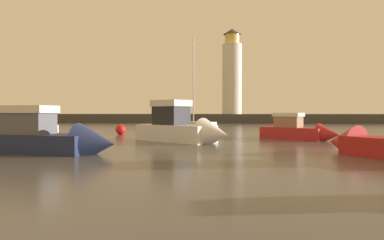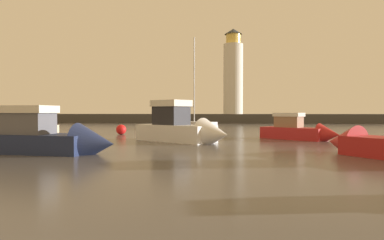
{
  "view_description": "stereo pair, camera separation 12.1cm",
  "coord_description": "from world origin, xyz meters",
  "px_view_note": "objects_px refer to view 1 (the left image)",
  "views": [
    {
      "loc": [
        2.6,
        -1.38,
        2.0
      ],
      "look_at": [
        0.73,
        20.89,
        1.45
      ],
      "focal_mm": 31.87,
      "sensor_mm": 36.0,
      "label": 1
    },
    {
      "loc": [
        2.72,
        -1.37,
        2.0
      ],
      "look_at": [
        0.73,
        20.89,
        1.45
      ],
      "focal_mm": 31.87,
      "sensor_mm": 36.0,
      "label": 2
    }
  ],
  "objects_px": {
    "lighthouse": "(232,74)",
    "sailboat_moored": "(189,125)",
    "motorboat_3": "(301,131)",
    "motorboat_5": "(19,129)",
    "motorboat_1": "(185,128)",
    "mooring_buoy": "(121,130)",
    "motorboat_6": "(51,138)"
  },
  "relations": [
    {
      "from": "lighthouse",
      "to": "mooring_buoy",
      "type": "distance_m",
      "value": 34.97
    },
    {
      "from": "lighthouse",
      "to": "sailboat_moored",
      "type": "bearing_deg",
      "value": -102.7
    },
    {
      "from": "lighthouse",
      "to": "motorboat_3",
      "type": "height_order",
      "value": "lighthouse"
    },
    {
      "from": "lighthouse",
      "to": "motorboat_5",
      "type": "xyz_separation_m",
      "value": [
        -17.03,
        -37.04,
        -8.05
      ]
    },
    {
      "from": "mooring_buoy",
      "to": "motorboat_3",
      "type": "bearing_deg",
      "value": -16.29
    },
    {
      "from": "motorboat_3",
      "to": "mooring_buoy",
      "type": "bearing_deg",
      "value": 163.71
    },
    {
      "from": "lighthouse",
      "to": "motorboat_1",
      "type": "bearing_deg",
      "value": -96.4
    },
    {
      "from": "motorboat_3",
      "to": "lighthouse",
      "type": "bearing_deg",
      "value": 95.81
    },
    {
      "from": "motorboat_6",
      "to": "motorboat_1",
      "type": "bearing_deg",
      "value": 49.11
    },
    {
      "from": "motorboat_3",
      "to": "sailboat_moored",
      "type": "height_order",
      "value": "sailboat_moored"
    },
    {
      "from": "motorboat_5",
      "to": "motorboat_3",
      "type": "bearing_deg",
      "value": 1.65
    },
    {
      "from": "motorboat_1",
      "to": "motorboat_5",
      "type": "xyz_separation_m",
      "value": [
        -12.66,
        1.93,
        -0.18
      ]
    },
    {
      "from": "motorboat_6",
      "to": "mooring_buoy",
      "type": "bearing_deg",
      "value": 92.6
    },
    {
      "from": "motorboat_6",
      "to": "mooring_buoy",
      "type": "relative_size",
      "value": 8.16
    },
    {
      "from": "motorboat_3",
      "to": "sailboat_moored",
      "type": "distance_m",
      "value": 15.32
    },
    {
      "from": "motorboat_5",
      "to": "motorboat_6",
      "type": "bearing_deg",
      "value": -50.91
    },
    {
      "from": "motorboat_6",
      "to": "mooring_buoy",
      "type": "xyz_separation_m",
      "value": [
        -0.61,
        13.35,
        -0.29
      ]
    },
    {
      "from": "motorboat_1",
      "to": "mooring_buoy",
      "type": "height_order",
      "value": "motorboat_1"
    },
    {
      "from": "mooring_buoy",
      "to": "motorboat_6",
      "type": "bearing_deg",
      "value": -87.4
    },
    {
      "from": "lighthouse",
      "to": "sailboat_moored",
      "type": "relative_size",
      "value": 1.51
    },
    {
      "from": "motorboat_6",
      "to": "sailboat_moored",
      "type": "bearing_deg",
      "value": 77.76
    },
    {
      "from": "motorboat_3",
      "to": "sailboat_moored",
      "type": "xyz_separation_m",
      "value": [
        -9.15,
        12.29,
        -0.09
      ]
    },
    {
      "from": "motorboat_1",
      "to": "motorboat_5",
      "type": "height_order",
      "value": "motorboat_1"
    },
    {
      "from": "motorboat_3",
      "to": "sailboat_moored",
      "type": "relative_size",
      "value": 0.53
    },
    {
      "from": "motorboat_3",
      "to": "motorboat_5",
      "type": "relative_size",
      "value": 0.83
    },
    {
      "from": "motorboat_3",
      "to": "motorboat_6",
      "type": "height_order",
      "value": "motorboat_6"
    },
    {
      "from": "sailboat_moored",
      "to": "mooring_buoy",
      "type": "relative_size",
      "value": 11.43
    },
    {
      "from": "lighthouse",
      "to": "motorboat_3",
      "type": "relative_size",
      "value": 2.86
    },
    {
      "from": "motorboat_3",
      "to": "motorboat_5",
      "type": "bearing_deg",
      "value": -178.35
    },
    {
      "from": "motorboat_5",
      "to": "sailboat_moored",
      "type": "distance_m",
      "value": 17.33
    },
    {
      "from": "motorboat_1",
      "to": "sailboat_moored",
      "type": "relative_size",
      "value": 0.7
    },
    {
      "from": "motorboat_6",
      "to": "sailboat_moored",
      "type": "height_order",
      "value": "sailboat_moored"
    }
  ]
}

